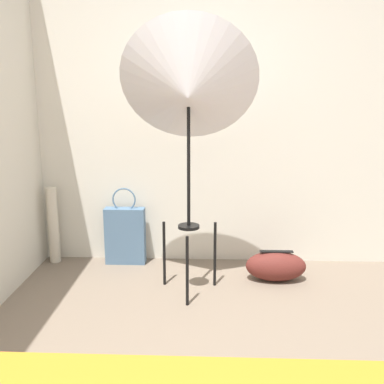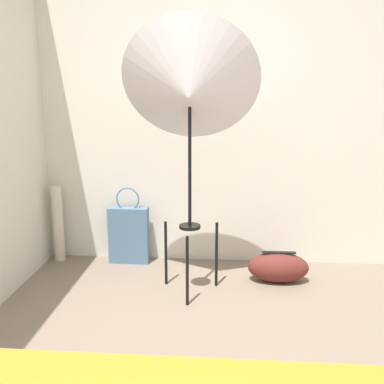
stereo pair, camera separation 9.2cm
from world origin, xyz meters
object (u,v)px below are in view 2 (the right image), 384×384
(tote_bag, at_px, (129,234))
(duffel_bag, at_px, (278,267))
(paper_roll, at_px, (58,224))
(photo_umbrella, at_px, (190,90))

(tote_bag, xyz_separation_m, duffel_bag, (1.14, -0.29, -0.12))
(duffel_bag, distance_m, paper_roll, 1.75)
(photo_umbrella, relative_size, duffel_bag, 4.15)
(duffel_bag, xyz_separation_m, paper_roll, (-1.71, 0.29, 0.20))
(tote_bag, distance_m, duffel_bag, 1.18)
(photo_umbrella, relative_size, tote_bag, 2.93)
(photo_umbrella, xyz_separation_m, paper_roll, (-1.09, 0.50, -1.04))
(duffel_bag, bearing_deg, photo_umbrella, -161.44)
(paper_roll, bearing_deg, duffel_bag, -9.77)
(tote_bag, xyz_separation_m, paper_roll, (-0.57, 0.00, 0.07))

